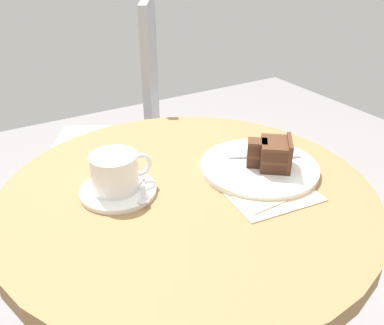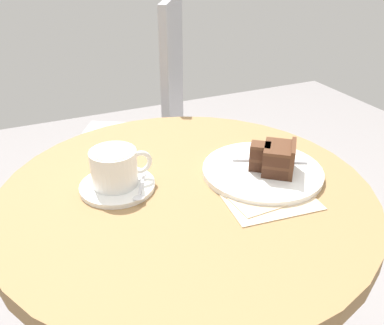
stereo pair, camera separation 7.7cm
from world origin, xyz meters
name	(u,v)px [view 1 (the left image)]	position (x,y,z in m)	size (l,w,h in m)	color
cafe_table	(188,240)	(0.00, 0.00, 0.59)	(0.70, 0.70, 0.71)	olive
saucer	(118,190)	(-0.12, 0.05, 0.72)	(0.14, 0.14, 0.01)	white
coffee_cup	(116,171)	(-0.12, 0.06, 0.76)	(0.12, 0.09, 0.07)	white
teaspoon	(143,193)	(-0.08, 0.01, 0.73)	(0.05, 0.09, 0.00)	silver
cake_plate	(259,167)	(0.16, -0.01, 0.72)	(0.24, 0.24, 0.01)	white
cake_slice	(273,154)	(0.18, -0.03, 0.75)	(0.10, 0.09, 0.06)	#422619
fork	(273,155)	(0.21, 0.00, 0.73)	(0.14, 0.08, 0.00)	silver
napkin	(262,186)	(0.12, -0.07, 0.72)	(0.18, 0.18, 0.00)	beige
cafe_chair	(129,122)	(0.15, 0.66, 0.57)	(0.52, 0.52, 0.97)	#9E9EA3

